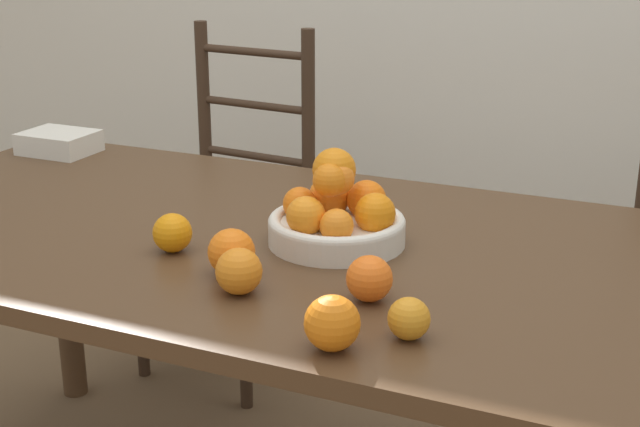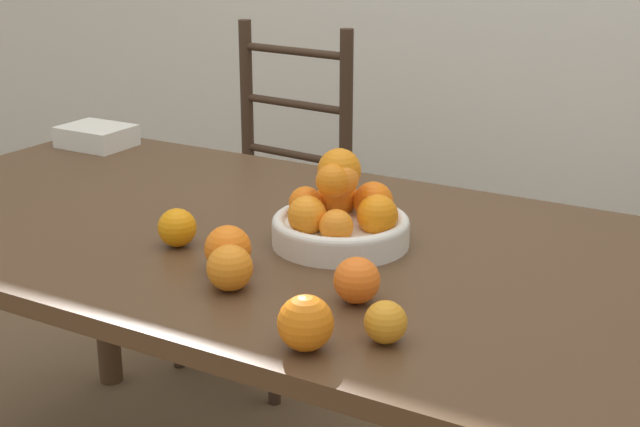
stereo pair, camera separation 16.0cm
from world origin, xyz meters
name	(u,v)px [view 1 (the left image)]	position (x,y,z in m)	size (l,w,h in m)	color
dining_table	(298,280)	(0.00, 0.00, 0.67)	(2.00, 0.94, 0.76)	#4C331E
fruit_bowl	(337,215)	(0.08, 0.02, 0.81)	(0.26, 0.26, 0.18)	silver
orange_loose_0	(332,323)	(0.24, -0.39, 0.80)	(0.08, 0.08, 0.08)	orange
orange_loose_1	(172,233)	(-0.18, -0.15, 0.79)	(0.07, 0.07, 0.07)	orange
orange_loose_2	(231,252)	(-0.03, -0.20, 0.80)	(0.08, 0.08, 0.08)	orange
orange_loose_3	(239,271)	(0.02, -0.27, 0.80)	(0.08, 0.08, 0.08)	orange
orange_loose_4	(409,319)	(0.33, -0.31, 0.79)	(0.06, 0.06, 0.06)	orange
orange_loose_5	(369,279)	(0.23, -0.21, 0.79)	(0.08, 0.08, 0.08)	orange
chair_left	(232,215)	(-0.58, 0.77, 0.49)	(0.46, 0.44, 1.04)	#382619
book_stack	(59,142)	(-0.85, 0.34, 0.78)	(0.18, 0.14, 0.06)	silver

